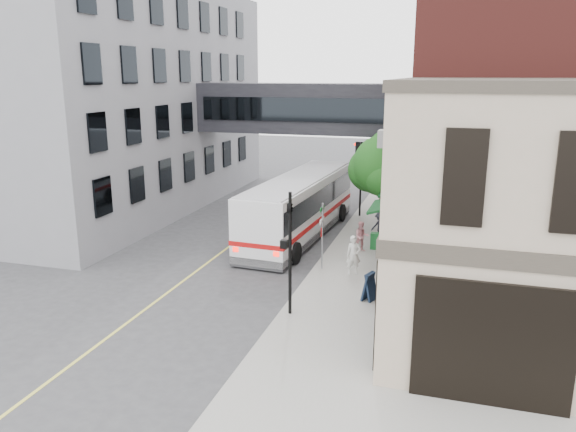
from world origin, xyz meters
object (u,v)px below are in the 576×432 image
Objects in this scene: newspaper_box at (375,241)px; pedestrian_b at (362,237)px; pedestrian_a at (354,255)px; sandwich_board at (369,286)px; pedestrian_c at (380,227)px; bus at (300,204)px.

pedestrian_b is at bearing -137.35° from newspaper_box.
pedestrian_a reaches higher than sandwich_board.
bus is at bearing -152.55° from pedestrian_c.
pedestrian_c is (0.63, 1.91, 0.03)m from pedestrian_b.
pedestrian_b reaches higher than newspaper_box.
pedestrian_c is (4.36, -0.20, -0.87)m from bus.
sandwich_board is at bearing -87.52° from pedestrian_a.
sandwich_board is (5.03, -8.06, -1.10)m from bus.
bus is 14.68× the size of newspaper_box.
bus is at bearing 141.65° from sandwich_board.
sandwich_board reaches higher than newspaper_box.
pedestrian_b is at bearing 122.02° from sandwich_board.
pedestrian_a is 1.10× the size of pedestrian_c.
pedestrian_c is 1.89× the size of newspaper_box.
pedestrian_a is 3.88m from newspaper_box.
pedestrian_c is at bearing 114.58° from sandwich_board.
newspaper_box is 6.56m from sandwich_board.
bus is at bearing 158.51° from newspaper_box.
pedestrian_a is 5.20m from pedestrian_c.
pedestrian_a is (3.92, -5.38, -0.79)m from bus.
pedestrian_a is 2.09× the size of newspaper_box.
bus reaches higher than pedestrian_b.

